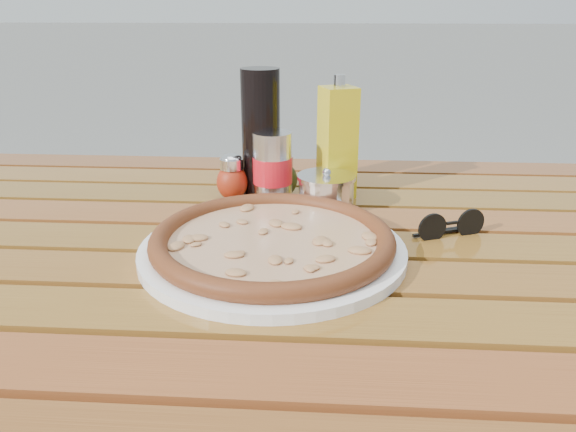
# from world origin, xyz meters

# --- Properties ---
(table) EXTENTS (1.40, 0.90, 0.75)m
(table) POSITION_xyz_m (0.00, -0.00, 0.67)
(table) COLOR #3A1C0D
(table) RESTS_ON ground
(plate) EXTENTS (0.42, 0.42, 0.01)m
(plate) POSITION_xyz_m (-0.02, -0.05, 0.76)
(plate) COLOR white
(plate) RESTS_ON table
(pizza) EXTENTS (0.35, 0.35, 0.03)m
(pizza) POSITION_xyz_m (-0.02, -0.05, 0.77)
(pizza) COLOR beige
(pizza) RESTS_ON plate
(pepper_shaker) EXTENTS (0.06, 0.06, 0.08)m
(pepper_shaker) POSITION_xyz_m (-0.11, 0.18, 0.79)
(pepper_shaker) COLOR #A82C13
(pepper_shaker) RESTS_ON table
(oregano_shaker) EXTENTS (0.06, 0.06, 0.08)m
(oregano_shaker) POSITION_xyz_m (-0.02, 0.20, 0.79)
(oregano_shaker) COLOR #323A17
(oregano_shaker) RESTS_ON table
(dark_bottle) EXTENTS (0.08, 0.08, 0.22)m
(dark_bottle) POSITION_xyz_m (-0.06, 0.20, 0.86)
(dark_bottle) COLOR black
(dark_bottle) RESTS_ON table
(soda_can) EXTENTS (0.08, 0.08, 0.12)m
(soda_can) POSITION_xyz_m (-0.04, 0.17, 0.81)
(soda_can) COLOR silver
(soda_can) RESTS_ON table
(olive_oil_cruet) EXTENTS (0.07, 0.07, 0.21)m
(olive_oil_cruet) POSITION_xyz_m (0.07, 0.21, 0.85)
(olive_oil_cruet) COLOR gold
(olive_oil_cruet) RESTS_ON table
(parmesan_tin) EXTENTS (0.11, 0.11, 0.07)m
(parmesan_tin) POSITION_xyz_m (0.06, 0.13, 0.78)
(parmesan_tin) COLOR silver
(parmesan_tin) RESTS_ON table
(sunglasses) EXTENTS (0.11, 0.06, 0.04)m
(sunglasses) POSITION_xyz_m (0.24, 0.03, 0.77)
(sunglasses) COLOR black
(sunglasses) RESTS_ON table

